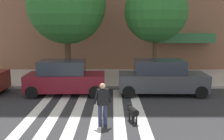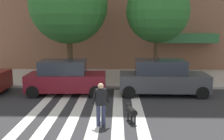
# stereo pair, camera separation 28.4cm
# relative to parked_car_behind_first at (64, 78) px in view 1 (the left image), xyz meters

# --- Properties ---
(ground_plane) EXTENTS (160.00, 160.00, 0.00)m
(ground_plane) POSITION_rel_parked_car_behind_first_xyz_m (1.11, -5.09, -0.91)
(ground_plane) COLOR #2B2B2D
(sidewalk_far) EXTENTS (80.00, 6.00, 0.15)m
(sidewalk_far) POSITION_rel_parked_car_behind_first_xyz_m (1.11, 4.26, -0.83)
(sidewalk_far) COLOR #B4A89E
(sidewalk_far) RESTS_ON ground_plane
(crosswalk_stripes) EXTENTS (4.95, 12.10, 0.01)m
(crosswalk_stripes) POSITION_rel_parked_car_behind_first_xyz_m (1.49, -5.09, -0.90)
(crosswalk_stripes) COLOR silver
(crosswalk_stripes) RESTS_ON ground_plane
(parked_car_behind_first) EXTENTS (4.25, 2.01, 1.86)m
(parked_car_behind_first) POSITION_rel_parked_car_behind_first_xyz_m (0.00, 0.00, 0.00)
(parked_car_behind_first) COLOR maroon
(parked_car_behind_first) RESTS_ON ground_plane
(parked_car_third_in_line) EXTENTS (4.71, 1.92, 1.89)m
(parked_car_third_in_line) POSITION_rel_parked_car_behind_first_xyz_m (5.24, 0.00, 0.01)
(parked_car_third_in_line) COLOR #3A3C41
(parked_car_third_in_line) RESTS_ON ground_plane
(street_tree_nearest) EXTENTS (5.04, 5.04, 7.40)m
(street_tree_nearest) POSITION_rel_parked_car_behind_first_xyz_m (-0.35, 3.27, 4.11)
(street_tree_nearest) COLOR #4C3823
(street_tree_nearest) RESTS_ON sidewalk_far
(street_tree_middle) EXTENTS (3.99, 3.99, 6.44)m
(street_tree_middle) POSITION_rel_parked_car_behind_first_xyz_m (5.33, 3.03, 3.68)
(street_tree_middle) COLOR #4C3823
(street_tree_middle) RESTS_ON sidewalk_far
(pedestrian_dog_walker) EXTENTS (0.70, 0.34, 1.64)m
(pedestrian_dog_walker) POSITION_rel_parked_car_behind_first_xyz_m (2.21, -4.57, 0.02)
(pedestrian_dog_walker) COLOR #282D4C
(pedestrian_dog_walker) RESTS_ON ground_plane
(dog_on_leash) EXTENTS (0.44, 1.00, 0.65)m
(dog_on_leash) POSITION_rel_parked_car_behind_first_xyz_m (3.36, -4.13, -0.46)
(dog_on_leash) COLOR black
(dog_on_leash) RESTS_ON ground_plane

